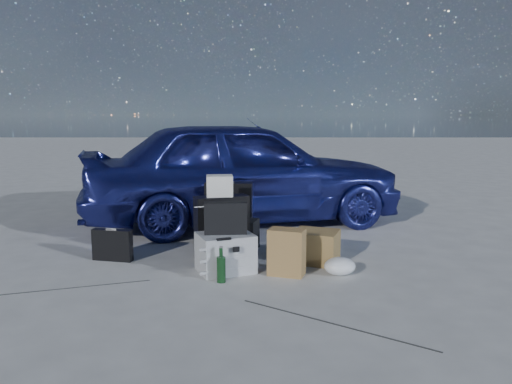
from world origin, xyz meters
TOP-DOWN VIEW (x-y plane):
  - ground at (0.00, 0.00)m, footprint 60.00×60.00m
  - car at (0.14, 2.26)m, footprint 4.71×2.89m
  - pelican_case at (0.03, 0.06)m, footprint 0.64×0.59m
  - laptop_bag at (0.04, 0.06)m, footprint 0.42×0.13m
  - briefcase at (-1.19, 0.42)m, footprint 0.44×0.19m
  - suitcase_left at (0.00, 1.21)m, footprint 0.57×0.23m
  - suitcase_right at (-0.03, 0.51)m, footprint 0.60×0.39m
  - white_carton at (-0.05, 0.52)m, footprint 0.29×0.24m
  - duffel_bag at (0.00, 0.92)m, footprint 0.74×0.46m
  - flat_box_white at (0.00, 0.93)m, footprint 0.47×0.42m
  - flat_box_black at (0.01, 0.92)m, footprint 0.30×0.25m
  - kraft_bag at (0.63, -0.06)m, footprint 0.38×0.30m
  - cardboard_box at (0.96, 0.37)m, footprint 0.55×0.52m
  - plastic_bag at (1.15, -0.05)m, footprint 0.37×0.34m
  - green_bottle at (0.01, -0.27)m, footprint 0.09×0.09m

SIDE VIEW (x-z plane):
  - ground at x=0.00m, z-range 0.00..0.00m
  - plastic_bag at x=1.15m, z-range 0.00..0.17m
  - green_bottle at x=0.01m, z-range 0.00..0.33m
  - cardboard_box at x=0.96m, z-range 0.00..0.33m
  - briefcase at x=-1.19m, z-range 0.00..0.34m
  - duffel_bag at x=0.00m, z-range 0.00..0.35m
  - pelican_case at x=0.03m, z-range 0.00..0.38m
  - kraft_bag at x=0.63m, z-range 0.00..0.45m
  - suitcase_right at x=-0.03m, z-range 0.00..0.68m
  - suitcase_left at x=0.00m, z-range 0.00..0.73m
  - flat_box_white at x=0.00m, z-range 0.35..0.42m
  - flat_box_black at x=0.01m, z-range 0.42..0.47m
  - laptop_bag at x=0.04m, z-range 0.38..0.69m
  - car at x=0.14m, z-range 0.00..1.50m
  - white_carton at x=-0.05m, z-range 0.68..0.90m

